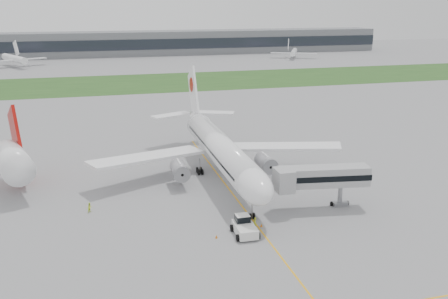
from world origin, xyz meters
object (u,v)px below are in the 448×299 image
object	(u,v)px
jet_bridge	(318,177)
neighbor_aircraft	(14,160)
pushback_tug	(244,226)
ground_crew_near	(255,223)
airliner	(219,147)

from	to	relation	value
jet_bridge	neighbor_aircraft	distance (m)	50.24
pushback_tug	neighbor_aircraft	bearing A→B (deg)	144.01
jet_bridge	neighbor_aircraft	xyz separation A→B (m)	(-46.43, 19.17, 0.78)
pushback_tug	jet_bridge	world-z (taller)	jet_bridge
jet_bridge	ground_crew_near	distance (m)	13.26
jet_bridge	ground_crew_near	world-z (taller)	jet_bridge
pushback_tug	jet_bridge	xyz separation A→B (m)	(13.72, 5.67, 4.04)
pushback_tug	ground_crew_near	size ratio (longest dim) A/B	2.87
jet_bridge	ground_crew_near	bearing A→B (deg)	-151.21
airliner	pushback_tug	xyz separation A→B (m)	(-2.58, -24.34, -4.53)
airliner	ground_crew_near	distance (m)	23.58
airliner	ground_crew_near	world-z (taller)	airliner
airliner	jet_bridge	size ratio (longest dim) A/B	3.52
ground_crew_near	neighbor_aircraft	size ratio (longest dim) A/B	0.09
ground_crew_near	neighbor_aircraft	world-z (taller)	neighbor_aircraft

